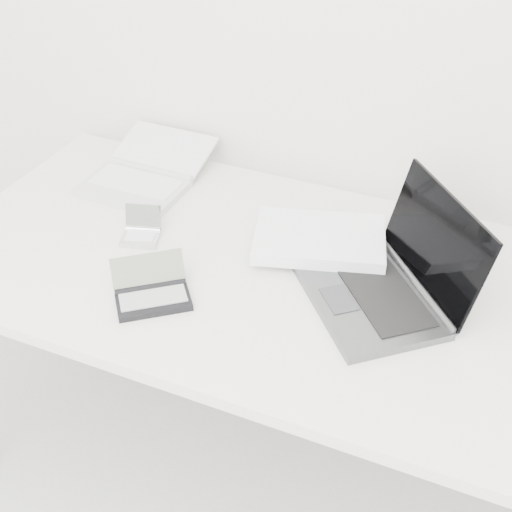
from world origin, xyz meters
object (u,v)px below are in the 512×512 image
at_px(desk, 275,286).
at_px(laptop_large, 355,261).
at_px(palmtop_charcoal, 152,294).
at_px(netbook_open_white, 143,176).

distance_m(desk, laptop_large, 0.20).
relative_size(desk, palmtop_charcoal, 7.92).
bearing_deg(netbook_open_white, palmtop_charcoal, -56.04).
bearing_deg(desk, laptop_large, 19.52).
relative_size(desk, netbook_open_white, 4.58).
xyz_separation_m(desk, laptop_large, (0.17, 0.06, 0.08)).
bearing_deg(desk, palmtop_charcoal, -135.52).
xyz_separation_m(laptop_large, palmtop_charcoal, (-0.37, -0.26, -0.02)).
relative_size(laptop_large, netbook_open_white, 1.65).
distance_m(desk, netbook_open_white, 0.53).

